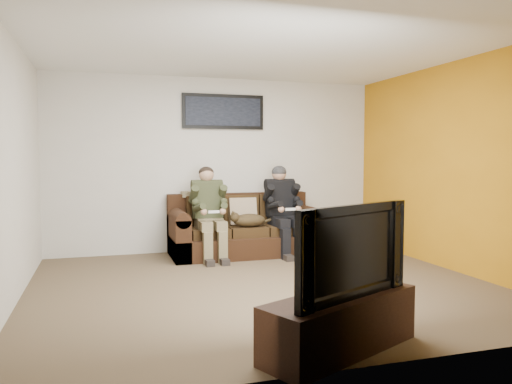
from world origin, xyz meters
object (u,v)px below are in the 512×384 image
object	(u,v)px
framed_poster	(223,112)
tv_stand	(340,323)
person_right	(283,205)
person_left	(209,207)
cat	(248,220)
sofa	(243,231)
television	(341,250)

from	to	relation	value
framed_poster	tv_stand	distance (m)	4.58
framed_poster	tv_stand	world-z (taller)	framed_poster
person_right	tv_stand	distance (m)	3.74
person_left	cat	xyz separation A→B (m)	(0.55, -0.08, -0.19)
tv_stand	cat	bearing A→B (deg)	60.03
sofa	framed_poster	bearing A→B (deg)	117.16
tv_stand	television	world-z (taller)	television
sofa	cat	size ratio (longest dim) A/B	3.24
person_right	sofa	bearing A→B (deg)	162.04
television	tv_stand	bearing A→B (deg)	0.00
cat	tv_stand	bearing A→B (deg)	-95.35
sofa	television	distance (m)	3.81
person_right	television	size ratio (longest dim) A/B	1.11
person_left	television	bearing A→B (deg)	-86.57
person_left	television	distance (m)	3.60
person_left	framed_poster	distance (m)	1.53
person_left	framed_poster	world-z (taller)	framed_poster
cat	television	distance (m)	3.55
person_left	tv_stand	xyz separation A→B (m)	(0.22, -3.60, -0.51)
cat	person_left	bearing A→B (deg)	172.14
television	cat	bearing A→B (deg)	60.03
person_left	framed_poster	bearing A→B (deg)	58.44
person_right	framed_poster	distance (m)	1.67
tv_stand	person_right	bearing A→B (deg)	51.60
person_right	cat	world-z (taller)	person_right
person_right	tv_stand	world-z (taller)	person_right
television	sofa	bearing A→B (deg)	60.33
person_left	tv_stand	world-z (taller)	person_left
cat	framed_poster	distance (m)	1.71
sofa	person_left	world-z (taller)	person_left
sofa	television	bearing A→B (deg)	-95.04
cat	tv_stand	size ratio (longest dim) A/B	0.50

